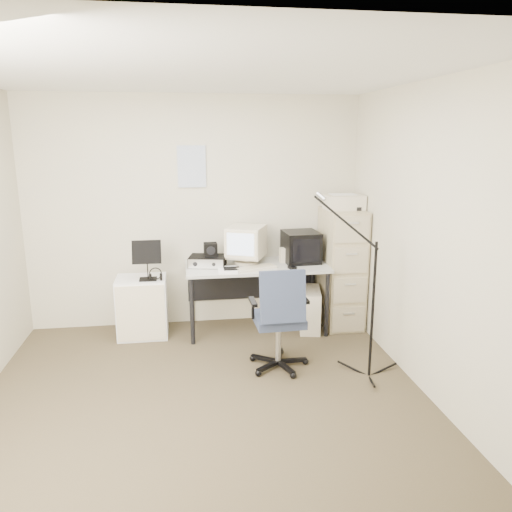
{
  "coord_description": "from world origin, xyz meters",
  "views": [
    {
      "loc": [
        -0.12,
        -3.63,
        2.07
      ],
      "look_at": [
        0.55,
        0.95,
        0.95
      ],
      "focal_mm": 35.0,
      "sensor_mm": 36.0,
      "label": 1
    }
  ],
  "objects": [
    {
      "name": "side_cart",
      "position": [
        -0.59,
        1.46,
        0.32
      ],
      "size": [
        0.51,
        0.41,
        0.63
      ],
      "primitive_type": "cube",
      "rotation": [
        0.0,
        0.0,
        0.0
      ],
      "color": "white",
      "rests_on": "floor"
    },
    {
      "name": "headphones",
      "position": [
        -0.43,
        1.34,
        0.68
      ],
      "size": [
        0.19,
        0.19,
        0.03
      ],
      "primitive_type": "torus",
      "rotation": [
        0.0,
        0.0,
        -0.4
      ],
      "color": "black",
      "rests_on": "side_cart"
    },
    {
      "name": "floor",
      "position": [
        0.0,
        0.0,
        -0.01
      ],
      "size": [
        3.6,
        3.6,
        0.01
      ],
      "primitive_type": "cube",
      "color": "#443722",
      "rests_on": "ground"
    },
    {
      "name": "music_stand",
      "position": [
        -0.5,
        1.37,
        0.85
      ],
      "size": [
        0.31,
        0.19,
        0.42
      ],
      "primitive_type": "cube",
      "rotation": [
        0.0,
        0.0,
        0.14
      ],
      "color": "black",
      "rests_on": "side_cart"
    },
    {
      "name": "desk",
      "position": [
        0.63,
        1.45,
        0.36
      ],
      "size": [
        1.5,
        0.7,
        0.73
      ],
      "primitive_type": "cube",
      "color": "#AAAB99",
      "rests_on": "floor"
    },
    {
      "name": "mic_stand",
      "position": [
        1.46,
        0.23,
        0.79
      ],
      "size": [
        0.03,
        0.03,
        1.59
      ],
      "primitive_type": "cylinder",
      "rotation": [
        0.0,
        0.0,
        2.24
      ],
      "color": "black",
      "rests_on": "floor"
    },
    {
      "name": "papers",
      "position": [
        0.3,
        1.26,
        0.74
      ],
      "size": [
        0.21,
        0.27,
        0.02
      ],
      "primitive_type": "cube",
      "rotation": [
        0.0,
        0.0,
        -0.04
      ],
      "color": "white",
      "rests_on": "desk"
    },
    {
      "name": "crt_monitor",
      "position": [
        0.53,
        1.53,
        0.93
      ],
      "size": [
        0.49,
        0.5,
        0.41
      ],
      "primitive_type": "cube",
      "rotation": [
        0.0,
        0.0,
        -0.41
      ],
      "color": "beige",
      "rests_on": "desk"
    },
    {
      "name": "wall_right",
      "position": [
        1.8,
        0.0,
        1.25
      ],
      "size": [
        0.02,
        3.6,
        2.5
      ],
      "primitive_type": "cube",
      "color": "beige",
      "rests_on": "ground"
    },
    {
      "name": "filing_cabinet",
      "position": [
        1.58,
        1.48,
        0.65
      ],
      "size": [
        0.4,
        0.6,
        1.3
      ],
      "primitive_type": "cube",
      "color": "tan",
      "rests_on": "floor"
    },
    {
      "name": "pc_tower",
      "position": [
        1.21,
        1.38,
        0.22
      ],
      "size": [
        0.31,
        0.51,
        0.45
      ],
      "primitive_type": "cube",
      "rotation": [
        0.0,
        0.0,
        -0.2
      ],
      "color": "beige",
      "rests_on": "floor"
    },
    {
      "name": "radio_receiver",
      "position": [
        0.11,
        1.48,
        0.78
      ],
      "size": [
        0.42,
        0.34,
        0.11
      ],
      "primitive_type": "cube",
      "rotation": [
        0.0,
        0.0,
        -0.21
      ],
      "color": "black",
      "rests_on": "desk"
    },
    {
      "name": "wall_calendar",
      "position": [
        -0.02,
        1.79,
        1.75
      ],
      "size": [
        0.3,
        0.02,
        0.44
      ],
      "primitive_type": "cube",
      "color": "white",
      "rests_on": "wall_back"
    },
    {
      "name": "wall_front",
      "position": [
        0.0,
        -1.8,
        1.25
      ],
      "size": [
        3.6,
        0.02,
        2.5
      ],
      "primitive_type": "cube",
      "color": "beige",
      "rests_on": "ground"
    },
    {
      "name": "radio_speaker",
      "position": [
        0.15,
        1.5,
        0.91
      ],
      "size": [
        0.14,
        0.13,
        0.14
      ],
      "primitive_type": "cube",
      "rotation": [
        0.0,
        0.0,
        0.04
      ],
      "color": "black",
      "rests_on": "radio_receiver"
    },
    {
      "name": "office_chair",
      "position": [
        0.69,
        0.51,
        0.48
      ],
      "size": [
        0.57,
        0.57,
        0.97
      ],
      "primitive_type": "cube",
      "rotation": [
        0.0,
        0.0,
        0.03
      ],
      "color": "#2D354C",
      "rests_on": "floor"
    },
    {
      "name": "printer",
      "position": [
        1.58,
        1.48,
        1.38
      ],
      "size": [
        0.41,
        0.28,
        0.15
      ],
      "primitive_type": "cube",
      "rotation": [
        0.0,
        0.0,
        0.03
      ],
      "color": "beige",
      "rests_on": "filing_cabinet"
    },
    {
      "name": "wall_back",
      "position": [
        0.0,
        1.8,
        1.25
      ],
      "size": [
        3.6,
        0.02,
        2.5
      ],
      "primitive_type": "cube",
      "color": "beige",
      "rests_on": "ground"
    },
    {
      "name": "keyboard",
      "position": [
        0.59,
        1.28,
        0.74
      ],
      "size": [
        0.46,
        0.31,
        0.02
      ],
      "primitive_type": "cube",
      "rotation": [
        0.0,
        0.0,
        0.4
      ],
      "color": "beige",
      "rests_on": "desk"
    },
    {
      "name": "mouse",
      "position": [
        0.97,
        1.23,
        0.75
      ],
      "size": [
        0.08,
        0.11,
        0.03
      ],
      "primitive_type": "cube",
      "rotation": [
        0.0,
        0.0,
        0.25
      ],
      "color": "black",
      "rests_on": "desk"
    },
    {
      "name": "ceiling",
      "position": [
        0.0,
        0.0,
        2.5
      ],
      "size": [
        3.6,
        3.6,
        0.01
      ],
      "primitive_type": "cube",
      "color": "white",
      "rests_on": "ground"
    },
    {
      "name": "crt_tv",
      "position": [
        1.13,
        1.52,
        0.9
      ],
      "size": [
        0.39,
        0.41,
        0.33
      ],
      "primitive_type": "cube",
      "rotation": [
        0.0,
        0.0,
        0.06
      ],
      "color": "black",
      "rests_on": "desk"
    },
    {
      "name": "desk_speaker",
      "position": [
        0.94,
        1.52,
        0.81
      ],
      "size": [
        0.09,
        0.09,
        0.16
      ],
      "primitive_type": "cube",
      "rotation": [
        0.0,
        0.0,
        0.13
      ],
      "color": "beige",
      "rests_on": "desk"
    }
  ]
}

